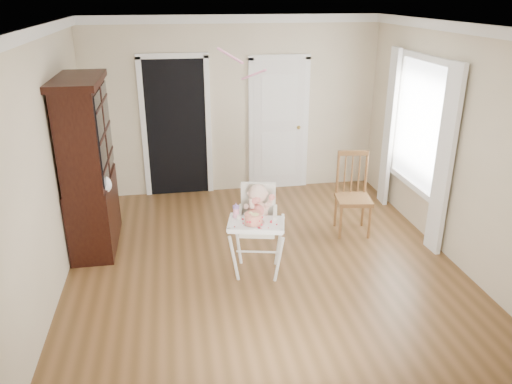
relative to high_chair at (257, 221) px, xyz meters
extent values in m
plane|color=brown|center=(0.10, 0.15, -0.65)|extent=(5.00, 5.00, 0.00)
plane|color=white|center=(0.10, 0.15, 2.05)|extent=(5.00, 5.00, 0.00)
plane|color=beige|center=(0.10, 2.65, 0.70)|extent=(4.50, 0.00, 4.50)
plane|color=beige|center=(-2.15, 0.15, 0.70)|extent=(0.00, 5.00, 5.00)
plane|color=beige|center=(2.35, 0.15, 0.70)|extent=(0.00, 5.00, 5.00)
cube|color=black|center=(-0.80, 2.63, 0.40)|extent=(0.90, 0.03, 2.10)
cube|color=white|center=(-1.29, 2.63, 0.40)|extent=(0.08, 0.05, 2.18)
cube|color=white|center=(-0.31, 2.63, 0.40)|extent=(0.08, 0.05, 2.18)
cube|color=white|center=(-0.80, 2.63, 1.49)|extent=(1.06, 0.05, 0.08)
cube|color=white|center=(0.80, 2.62, 0.38)|extent=(0.80, 0.05, 2.05)
cube|color=white|center=(0.36, 2.63, 0.38)|extent=(0.08, 0.05, 2.13)
cube|color=white|center=(1.24, 2.63, 0.38)|extent=(0.08, 0.05, 2.13)
sphere|color=gold|center=(1.12, 2.59, 0.35)|extent=(0.06, 0.06, 0.06)
cube|color=white|center=(2.33, 0.95, 0.75)|extent=(0.02, 1.20, 1.60)
cube|color=white|center=(2.31, 0.95, 1.59)|extent=(0.06, 1.36, 0.08)
cube|color=white|center=(2.25, 0.17, 0.50)|extent=(0.08, 0.28, 2.30)
cube|color=white|center=(2.25, 1.73, 0.50)|extent=(0.08, 0.28, 2.30)
cylinder|color=white|center=(-0.29, -0.16, -0.37)|extent=(0.14, 0.11, 0.61)
cylinder|color=white|center=(0.19, -0.27, -0.37)|extent=(0.11, 0.15, 0.61)
cylinder|color=white|center=(-0.19, 0.28, -0.37)|extent=(0.11, 0.15, 0.61)
cylinder|color=white|center=(0.29, 0.17, -0.37)|extent=(0.14, 0.11, 0.61)
cylinder|color=white|center=(-0.01, -0.04, -0.36)|extent=(0.46, 0.13, 0.02)
cube|color=beige|center=(0.00, 0.01, -0.09)|extent=(0.46, 0.44, 0.08)
cube|color=beige|center=(-0.19, 0.05, 0.03)|extent=(0.12, 0.35, 0.18)
cube|color=beige|center=(0.19, -0.04, 0.03)|extent=(0.12, 0.35, 0.18)
cube|color=beige|center=(0.04, 0.17, 0.15)|extent=(0.39, 0.15, 0.45)
cube|color=white|center=(-0.05, -0.23, 0.07)|extent=(0.65, 0.52, 0.03)
cube|color=white|center=(-0.10, -0.43, 0.09)|extent=(0.56, 0.16, 0.04)
ellipsoid|color=beige|center=(0.01, 0.04, 0.07)|extent=(0.27, 0.24, 0.30)
sphere|color=beige|center=(0.01, 0.04, 0.31)|extent=(0.25, 0.25, 0.21)
sphere|color=red|center=(-0.01, -0.02, 0.13)|extent=(0.15, 0.15, 0.15)
sphere|color=red|center=(-0.04, -0.04, 0.26)|extent=(0.08, 0.08, 0.08)
sphere|color=red|center=(0.14, -0.08, 0.30)|extent=(0.07, 0.07, 0.07)
cylinder|color=silver|center=(-0.08, -0.22, 0.09)|extent=(0.24, 0.24, 0.01)
cylinder|color=red|center=(-0.08, -0.22, 0.14)|extent=(0.18, 0.18, 0.10)
cylinder|color=#F2E08C|center=(-0.07, -0.25, 0.19)|extent=(0.08, 0.08, 0.02)
cylinder|color=pink|center=(-0.24, -0.04, 0.14)|extent=(0.07, 0.07, 0.11)
cylinder|color=#8E69B8|center=(-0.24, -0.04, 0.20)|extent=(0.07, 0.07, 0.03)
cone|color=#8E69B8|center=(-0.24, -0.04, 0.24)|extent=(0.02, 0.02, 0.04)
cube|color=black|center=(-1.89, 1.03, -0.21)|extent=(0.49, 1.17, 0.88)
cube|color=black|center=(-1.89, 1.03, 0.82)|extent=(0.45, 1.17, 1.17)
cube|color=black|center=(-1.66, 0.73, 0.82)|extent=(0.02, 0.51, 1.03)
cube|color=black|center=(-1.66, 1.32, 0.82)|extent=(0.02, 0.51, 1.03)
cube|color=black|center=(-1.89, 1.03, 1.42)|extent=(0.53, 1.25, 0.08)
ellipsoid|color=white|center=(-1.70, 0.68, 0.28)|extent=(0.20, 0.16, 0.22)
cube|color=brown|center=(1.42, 0.80, -0.18)|extent=(0.50, 0.50, 0.05)
cylinder|color=brown|center=(1.21, 0.64, -0.41)|extent=(0.04, 0.04, 0.47)
cylinder|color=brown|center=(1.58, 0.59, -0.41)|extent=(0.04, 0.04, 0.47)
cylinder|color=brown|center=(1.26, 1.02, -0.41)|extent=(0.04, 0.04, 0.47)
cylinder|color=brown|center=(1.63, 0.96, -0.41)|extent=(0.04, 0.04, 0.47)
cylinder|color=brown|center=(1.26, 1.03, 0.13)|extent=(0.04, 0.04, 0.61)
cylinder|color=brown|center=(1.63, 0.97, 0.13)|extent=(0.04, 0.04, 0.61)
cube|color=brown|center=(1.45, 1.00, 0.40)|extent=(0.40, 0.10, 0.06)
camera|label=1|loc=(-0.86, -4.92, 2.35)|focal=35.00mm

